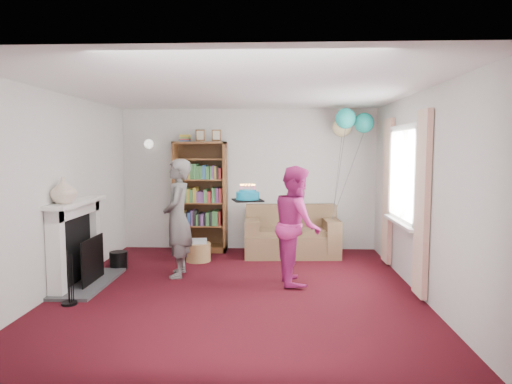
{
  "coord_description": "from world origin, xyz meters",
  "views": [
    {
      "loc": [
        0.48,
        -5.61,
        1.8
      ],
      "look_at": [
        0.21,
        0.6,
        1.21
      ],
      "focal_mm": 32.0,
      "sensor_mm": 36.0,
      "label": 1
    }
  ],
  "objects_px": {
    "person_striped": "(178,218)",
    "sofa": "(291,236)",
    "birthday_cake": "(248,196)",
    "bookcase": "(201,198)",
    "person_magenta": "(297,225)"
  },
  "relations": [
    {
      "from": "bookcase",
      "to": "person_magenta",
      "type": "height_order",
      "value": "bookcase"
    },
    {
      "from": "sofa",
      "to": "person_magenta",
      "type": "distance_m",
      "value": 1.71
    },
    {
      "from": "sofa",
      "to": "person_striped",
      "type": "distance_m",
      "value": 2.21
    },
    {
      "from": "person_magenta",
      "to": "birthday_cake",
      "type": "xyz_separation_m",
      "value": [
        -0.65,
        -0.04,
        0.39
      ]
    },
    {
      "from": "person_striped",
      "to": "birthday_cake",
      "type": "relative_size",
      "value": 4.47
    },
    {
      "from": "bookcase",
      "to": "person_magenta",
      "type": "distance_m",
      "value": 2.47
    },
    {
      "from": "bookcase",
      "to": "sofa",
      "type": "bearing_deg",
      "value": -8.5
    },
    {
      "from": "person_striped",
      "to": "birthday_cake",
      "type": "bearing_deg",
      "value": 68.09
    },
    {
      "from": "bookcase",
      "to": "person_striped",
      "type": "relative_size",
      "value": 1.29
    },
    {
      "from": "person_striped",
      "to": "person_magenta",
      "type": "xyz_separation_m",
      "value": [
        1.65,
        -0.25,
        -0.04
      ]
    },
    {
      "from": "birthday_cake",
      "to": "bookcase",
      "type": "bearing_deg",
      "value": 116.15
    },
    {
      "from": "bookcase",
      "to": "sofa",
      "type": "xyz_separation_m",
      "value": [
        1.58,
        -0.24,
        -0.62
      ]
    },
    {
      "from": "person_striped",
      "to": "sofa",
      "type": "bearing_deg",
      "value": 124.82
    },
    {
      "from": "bookcase",
      "to": "birthday_cake",
      "type": "xyz_separation_m",
      "value": [
        0.95,
        -1.93,
        0.23
      ]
    },
    {
      "from": "sofa",
      "to": "person_magenta",
      "type": "xyz_separation_m",
      "value": [
        0.01,
        -1.65,
        0.47
      ]
    }
  ]
}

